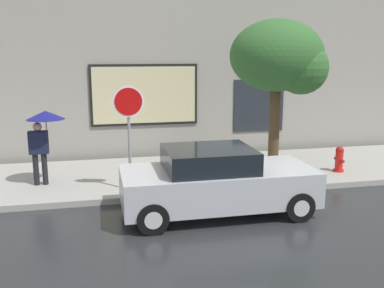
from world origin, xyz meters
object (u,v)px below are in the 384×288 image
(parked_car, at_px, (216,182))
(fire_hydrant, at_px, (339,159))
(pedestrian_with_umbrella, at_px, (43,127))
(street_tree, at_px, (282,59))
(stop_sign, at_px, (129,117))

(parked_car, distance_m, fire_hydrant, 4.72)
(pedestrian_with_umbrella, xyz_separation_m, street_tree, (6.19, -0.46, 1.67))
(fire_hydrant, relative_size, stop_sign, 0.28)
(fire_hydrant, bearing_deg, street_tree, 178.99)
(fire_hydrant, xyz_separation_m, street_tree, (-1.87, 0.03, 2.82))
(street_tree, xyz_separation_m, stop_sign, (-4.11, -0.50, -1.35))
(street_tree, bearing_deg, fire_hydrant, -1.01)
(stop_sign, bearing_deg, street_tree, 6.93)
(stop_sign, bearing_deg, fire_hydrant, 4.46)
(parked_car, height_order, pedestrian_with_umbrella, pedestrian_with_umbrella)
(pedestrian_with_umbrella, xyz_separation_m, stop_sign, (2.09, -0.96, 0.32))
(parked_car, height_order, street_tree, street_tree)
(pedestrian_with_umbrella, relative_size, stop_sign, 0.74)
(street_tree, relative_size, stop_sign, 1.63)
(parked_car, height_order, fire_hydrant, parked_car)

